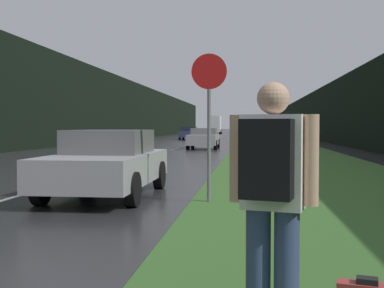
% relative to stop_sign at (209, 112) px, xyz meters
% --- Properties ---
extents(grass_verge, '(6.00, 240.00, 0.02)m').
position_rel_stop_sign_xyz_m(grass_verge, '(2.65, 32.41, -1.72)').
color(grass_verge, '#386028').
rests_on(grass_verge, ground_plane).
extents(lane_stripe_b, '(0.12, 3.00, 0.01)m').
position_rel_stop_sign_xyz_m(lane_stripe_b, '(-4.03, 0.83, -1.73)').
color(lane_stripe_b, silver).
rests_on(lane_stripe_b, ground_plane).
extents(lane_stripe_c, '(0.12, 3.00, 0.01)m').
position_rel_stop_sign_xyz_m(lane_stripe_c, '(-4.03, 7.83, -1.73)').
color(lane_stripe_c, silver).
rests_on(lane_stripe_c, ground_plane).
extents(lane_stripe_d, '(0.12, 3.00, 0.01)m').
position_rel_stop_sign_xyz_m(lane_stripe_d, '(-4.03, 14.83, -1.73)').
color(lane_stripe_d, silver).
rests_on(lane_stripe_d, ground_plane).
extents(lane_stripe_e, '(0.12, 3.00, 0.01)m').
position_rel_stop_sign_xyz_m(lane_stripe_e, '(-4.03, 21.83, -1.73)').
color(lane_stripe_e, silver).
rests_on(lane_stripe_e, ground_plane).
extents(lane_stripe_f, '(0.12, 3.00, 0.01)m').
position_rel_stop_sign_xyz_m(lane_stripe_f, '(-4.03, 28.83, -1.73)').
color(lane_stripe_f, silver).
rests_on(lane_stripe_f, ground_plane).
extents(treeline_far_side, '(2.00, 140.00, 6.73)m').
position_rel_stop_sign_xyz_m(treeline_far_side, '(-13.71, 42.41, 1.63)').
color(treeline_far_side, black).
rests_on(treeline_far_side, ground_plane).
extents(treeline_near_side, '(2.00, 140.00, 5.24)m').
position_rel_stop_sign_xyz_m(treeline_near_side, '(8.65, 42.41, 0.89)').
color(treeline_near_side, black).
rests_on(treeline_near_side, ground_plane).
extents(stop_sign, '(0.67, 0.07, 2.83)m').
position_rel_stop_sign_xyz_m(stop_sign, '(0.00, 0.00, 0.00)').
color(stop_sign, slate).
rests_on(stop_sign, ground_plane).
extents(hitchhiker_with_backpack, '(0.59, 0.49, 1.75)m').
position_rel_stop_sign_xyz_m(hitchhiker_with_backpack, '(0.91, -5.85, -0.73)').
color(hitchhiker_with_backpack, navy).
rests_on(hitchhiker_with_backpack, ground_plane).
extents(car_passing_near, '(1.93, 4.22, 1.38)m').
position_rel_stop_sign_xyz_m(car_passing_near, '(-2.19, 0.67, -1.04)').
color(car_passing_near, '#9E9EA3').
rests_on(car_passing_near, ground_plane).
extents(car_passing_far, '(1.94, 4.15, 1.35)m').
position_rel_stop_sign_xyz_m(car_passing_far, '(-2.19, 22.19, -1.05)').
color(car_passing_far, '#9E9EA3').
rests_on(car_passing_far, ground_plane).
extents(car_oncoming, '(1.93, 4.62, 1.42)m').
position_rel_stop_sign_xyz_m(car_oncoming, '(-5.87, 44.09, -1.02)').
color(car_oncoming, '#2D3856').
rests_on(car_oncoming, ground_plane).
extents(delivery_truck, '(2.51, 7.37, 3.49)m').
position_rel_stop_sign_xyz_m(delivery_truck, '(-5.87, 84.45, 0.11)').
color(delivery_truck, gray).
rests_on(delivery_truck, ground_plane).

